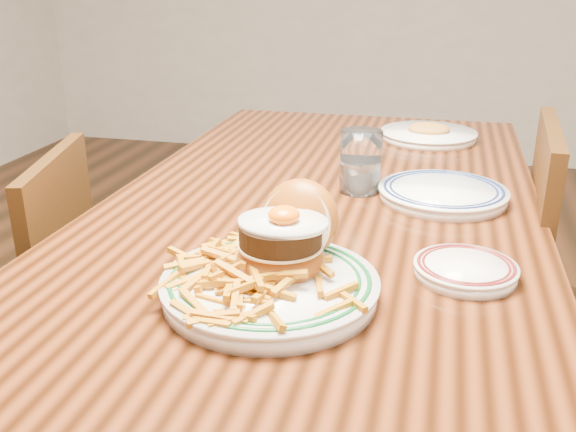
% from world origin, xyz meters
% --- Properties ---
extents(table, '(0.85, 1.60, 0.75)m').
position_xyz_m(table, '(0.00, 0.00, 0.66)').
color(table, black).
rests_on(table, floor).
extents(chair_left, '(0.48, 0.48, 0.83)m').
position_xyz_m(chair_left, '(-0.64, -0.14, 0.45)').
color(chair_left, '#3E250D').
rests_on(chair_left, floor).
extents(main_plate, '(0.31, 0.32, 0.15)m').
position_xyz_m(main_plate, '(0.01, -0.40, 0.79)').
color(main_plate, white).
rests_on(main_plate, table).
extents(side_plate, '(0.15, 0.16, 0.02)m').
position_xyz_m(side_plate, '(0.27, -0.28, 0.76)').
color(side_plate, white).
rests_on(side_plate, table).
extents(rear_plate, '(0.26, 0.26, 0.03)m').
position_xyz_m(rear_plate, '(0.23, 0.06, 0.77)').
color(rear_plate, white).
rests_on(rear_plate, table).
extents(water_glass, '(0.09, 0.09, 0.13)m').
position_xyz_m(water_glass, '(0.07, 0.07, 0.81)').
color(water_glass, white).
rests_on(water_glass, table).
extents(far_plate, '(0.26, 0.26, 0.05)m').
position_xyz_m(far_plate, '(0.19, 0.54, 0.77)').
color(far_plate, white).
rests_on(far_plate, table).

